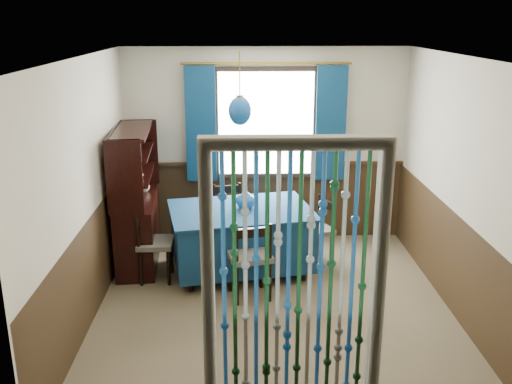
{
  "coord_description": "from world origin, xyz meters",
  "views": [
    {
      "loc": [
        -0.33,
        -5.21,
        2.85
      ],
      "look_at": [
        -0.16,
        0.6,
        1.06
      ],
      "focal_mm": 40.0,
      "sensor_mm": 36.0,
      "label": 1
    }
  ],
  "objects_px": {
    "chair_far": "(229,216)",
    "pendant_lamp": "(240,111)",
    "dining_table": "(241,235)",
    "chair_left": "(153,243)",
    "vase_table": "(246,199)",
    "vase_sideboard": "(143,185)",
    "chair_near": "(250,257)",
    "chair_right": "(316,229)",
    "bowl_shelf": "(136,176)",
    "sideboard": "(137,217)"
  },
  "relations": [
    {
      "from": "chair_left",
      "to": "chair_far",
      "type": "bearing_deg",
      "value": 135.15
    },
    {
      "from": "chair_right",
      "to": "bowl_shelf",
      "type": "bearing_deg",
      "value": 70.78
    },
    {
      "from": "chair_near",
      "to": "vase_sideboard",
      "type": "relative_size",
      "value": 4.89
    },
    {
      "from": "chair_far",
      "to": "bowl_shelf",
      "type": "relative_size",
      "value": 4.35
    },
    {
      "from": "dining_table",
      "to": "bowl_shelf",
      "type": "relative_size",
      "value": 9.18
    },
    {
      "from": "pendant_lamp",
      "to": "vase_sideboard",
      "type": "relative_size",
      "value": 4.39
    },
    {
      "from": "chair_far",
      "to": "chair_near",
      "type": "bearing_deg",
      "value": 90.03
    },
    {
      "from": "chair_far",
      "to": "pendant_lamp",
      "type": "relative_size",
      "value": 1.07
    },
    {
      "from": "chair_right",
      "to": "vase_sideboard",
      "type": "xyz_separation_m",
      "value": [
        -2.07,
        0.34,
        0.47
      ]
    },
    {
      "from": "chair_near",
      "to": "pendant_lamp",
      "type": "relative_size",
      "value": 1.11
    },
    {
      "from": "dining_table",
      "to": "vase_sideboard",
      "type": "height_order",
      "value": "vase_sideboard"
    },
    {
      "from": "dining_table",
      "to": "pendant_lamp",
      "type": "height_order",
      "value": "pendant_lamp"
    },
    {
      "from": "chair_right",
      "to": "vase_table",
      "type": "height_order",
      "value": "vase_table"
    },
    {
      "from": "chair_left",
      "to": "pendant_lamp",
      "type": "relative_size",
      "value": 1.04
    },
    {
      "from": "pendant_lamp",
      "to": "bowl_shelf",
      "type": "bearing_deg",
      "value": 176.46
    },
    {
      "from": "sideboard",
      "to": "vase_sideboard",
      "type": "height_order",
      "value": "sideboard"
    },
    {
      "from": "chair_far",
      "to": "vase_sideboard",
      "type": "height_order",
      "value": "vase_sideboard"
    },
    {
      "from": "vase_table",
      "to": "vase_sideboard",
      "type": "distance_m",
      "value": 1.33
    },
    {
      "from": "chair_right",
      "to": "sideboard",
      "type": "bearing_deg",
      "value": 64.64
    },
    {
      "from": "sideboard",
      "to": "vase_sideboard",
      "type": "relative_size",
      "value": 9.24
    },
    {
      "from": "sideboard",
      "to": "vase_sideboard",
      "type": "distance_m",
      "value": 0.41
    },
    {
      "from": "chair_right",
      "to": "vase_table",
      "type": "bearing_deg",
      "value": 78.56
    },
    {
      "from": "sideboard",
      "to": "bowl_shelf",
      "type": "relative_size",
      "value": 8.52
    },
    {
      "from": "bowl_shelf",
      "to": "sideboard",
      "type": "bearing_deg",
      "value": 104.91
    },
    {
      "from": "chair_near",
      "to": "chair_far",
      "type": "bearing_deg",
      "value": 87.76
    },
    {
      "from": "chair_far",
      "to": "chair_right",
      "type": "distance_m",
      "value": 1.14
    },
    {
      "from": "chair_far",
      "to": "pendant_lamp",
      "type": "xyz_separation_m",
      "value": [
        0.15,
        -0.66,
        1.44
      ]
    },
    {
      "from": "chair_far",
      "to": "vase_table",
      "type": "xyz_separation_m",
      "value": [
        0.21,
        -0.63,
        0.43
      ]
    },
    {
      "from": "sideboard",
      "to": "vase_table",
      "type": "bearing_deg",
      "value": -15.91
    },
    {
      "from": "chair_left",
      "to": "bowl_shelf",
      "type": "height_order",
      "value": "bowl_shelf"
    },
    {
      "from": "dining_table",
      "to": "bowl_shelf",
      "type": "distance_m",
      "value": 1.37
    },
    {
      "from": "chair_near",
      "to": "pendant_lamp",
      "type": "xyz_separation_m",
      "value": [
        -0.09,
        0.66,
        1.42
      ]
    },
    {
      "from": "chair_near",
      "to": "sideboard",
      "type": "xyz_separation_m",
      "value": [
        -1.33,
        0.96,
        0.11
      ]
    },
    {
      "from": "chair_near",
      "to": "sideboard",
      "type": "height_order",
      "value": "sideboard"
    },
    {
      "from": "chair_far",
      "to": "bowl_shelf",
      "type": "bearing_deg",
      "value": 19.61
    },
    {
      "from": "chair_near",
      "to": "vase_sideboard",
      "type": "xyz_separation_m",
      "value": [
        -1.27,
        1.2,
        0.44
      ]
    },
    {
      "from": "chair_left",
      "to": "vase_sideboard",
      "type": "relative_size",
      "value": 4.59
    },
    {
      "from": "bowl_shelf",
      "to": "vase_table",
      "type": "bearing_deg",
      "value": -1.92
    },
    {
      "from": "chair_right",
      "to": "vase_sideboard",
      "type": "height_order",
      "value": "vase_sideboard"
    },
    {
      "from": "chair_right",
      "to": "vase_sideboard",
      "type": "distance_m",
      "value": 2.15
    },
    {
      "from": "chair_left",
      "to": "sideboard",
      "type": "xyz_separation_m",
      "value": [
        -0.25,
        0.48,
        0.14
      ]
    },
    {
      "from": "dining_table",
      "to": "chair_left",
      "type": "distance_m",
      "value": 1.0
    },
    {
      "from": "chair_left",
      "to": "pendant_lamp",
      "type": "xyz_separation_m",
      "value": [
        0.98,
        0.19,
        1.45
      ]
    },
    {
      "from": "pendant_lamp",
      "to": "vase_sideboard",
      "type": "distance_m",
      "value": 1.62
    },
    {
      "from": "dining_table",
      "to": "vase_table",
      "type": "height_order",
      "value": "vase_table"
    },
    {
      "from": "bowl_shelf",
      "to": "chair_far",
      "type": "bearing_deg",
      "value": 29.92
    },
    {
      "from": "pendant_lamp",
      "to": "vase_table",
      "type": "height_order",
      "value": "pendant_lamp"
    },
    {
      "from": "chair_near",
      "to": "chair_right",
      "type": "xyz_separation_m",
      "value": [
        0.8,
        0.86,
        -0.03
      ]
    },
    {
      "from": "chair_far",
      "to": "chair_right",
      "type": "height_order",
      "value": "chair_far"
    },
    {
      "from": "chair_near",
      "to": "pendant_lamp",
      "type": "distance_m",
      "value": 1.57
    }
  ]
}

